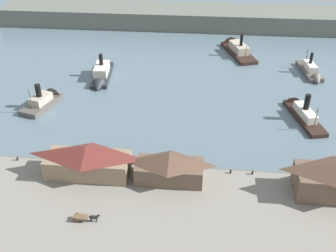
# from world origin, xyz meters

# --- Properties ---
(ground_plane) EXTENTS (320.00, 320.00, 0.00)m
(ground_plane) POSITION_xyz_m (0.00, 0.00, 0.00)
(ground_plane) COLOR slate
(quay_promenade) EXTENTS (110.00, 36.00, 1.20)m
(quay_promenade) POSITION_xyz_m (0.00, -22.00, 0.60)
(quay_promenade) COLOR gray
(quay_promenade) RESTS_ON ground
(seawall_edge) EXTENTS (110.00, 0.80, 1.00)m
(seawall_edge) POSITION_xyz_m (0.00, -3.60, 0.50)
(seawall_edge) COLOR #666159
(seawall_edge) RESTS_ON ground
(ferry_shed_east_terminal) EXTENTS (19.93, 8.25, 7.91)m
(ferry_shed_east_terminal) POSITION_xyz_m (-17.76, -8.47, 5.22)
(ferry_shed_east_terminal) COLOR #847056
(ferry_shed_east_terminal) RESTS_ON quay_promenade
(ferry_shed_west_terminal) EXTENTS (15.82, 7.45, 7.46)m
(ferry_shed_west_terminal) POSITION_xyz_m (1.45, -8.69, 4.99)
(ferry_shed_west_terminal) COLOR brown
(ferry_shed_west_terminal) RESTS_ON quay_promenade
(horse_cart) EXTENTS (5.68, 1.64, 1.87)m
(horse_cart) POSITION_xyz_m (-14.47, -23.69, 2.12)
(horse_cart) COLOR brown
(horse_cart) RESTS_ON quay_promenade
(mooring_post_east) EXTENTS (0.44, 0.44, 0.90)m
(mooring_post_east) POSITION_xyz_m (15.80, -5.02, 1.65)
(mooring_post_east) COLOR black
(mooring_post_east) RESTS_ON quay_promenade
(mooring_post_center_east) EXTENTS (0.44, 0.44, 0.90)m
(mooring_post_center_east) POSITION_xyz_m (-36.94, -5.00, 1.65)
(mooring_post_center_east) COLOR black
(mooring_post_center_east) RESTS_ON quay_promenade
(mooring_post_west) EXTENTS (0.44, 0.44, 0.90)m
(mooring_post_west) POSITION_xyz_m (20.94, -4.92, 1.65)
(mooring_post_west) COLOR black
(mooring_post_west) RESTS_ON quay_promenade
(ferry_outer_harbor) EXTENTS (14.43, 26.30, 11.44)m
(ferry_outer_harbor) POSITION_xyz_m (20.50, 77.76, 1.36)
(ferry_outer_harbor) COLOR black
(ferry_outer_harbor) RESTS_ON ground
(ferry_near_quay) EXTENTS (7.77, 22.63, 10.32)m
(ferry_near_quay) POSITION_xyz_m (-27.89, 45.41, 1.54)
(ferry_near_quay) COLOR #23282D
(ferry_near_quay) RESTS_ON ground
(ferry_approaching_west) EXTENTS (7.08, 19.28, 9.17)m
(ferry_approaching_west) POSITION_xyz_m (46.71, 56.31, 1.22)
(ferry_approaching_west) COLOR #514C47
(ferry_approaching_west) RESTS_ON ground
(ferry_approaching_east) EXTENTS (10.01, 23.15, 9.73)m
(ferry_approaching_east) POSITION_xyz_m (37.85, 26.97, 1.31)
(ferry_approaching_east) COLOR black
(ferry_approaching_east) RESTS_ON ground
(ferry_moored_west) EXTENTS (10.18, 17.06, 10.11)m
(ferry_moored_west) POSITION_xyz_m (-41.18, 26.33, 1.39)
(ferry_moored_west) COLOR #514C47
(ferry_moored_west) RESTS_ON ground
(far_headland) EXTENTS (180.00, 24.00, 8.00)m
(far_headland) POSITION_xyz_m (0.00, 110.00, 4.00)
(far_headland) COLOR #60665B
(far_headland) RESTS_ON ground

